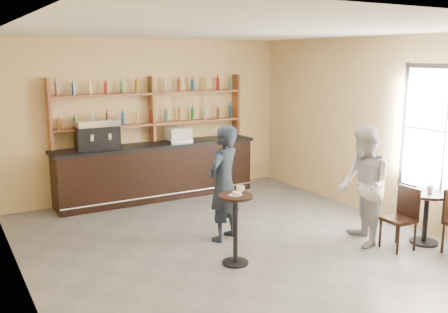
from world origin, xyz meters
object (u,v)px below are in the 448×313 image
bar_counter (157,171)px  patron_second (364,186)px  espresso_machine (97,135)px  pastry_case (178,135)px  man_main (223,183)px  chair_west (399,219)px  cafe_table (426,218)px  pedestal_table (235,230)px

bar_counter → patron_second: patron_second is taller
bar_counter → espresso_machine: espresso_machine is taller
pastry_case → espresso_machine: bearing=-173.5°
pastry_case → patron_second: (1.24, -3.95, -0.35)m
bar_counter → man_main: bearing=-90.3°
bar_counter → chair_west: (2.04, -4.38, -0.09)m
man_main → patron_second: bearing=117.7°
man_main → cafe_table: man_main is taller
bar_counter → cafe_table: (2.59, -4.43, -0.16)m
espresso_machine → man_main: bearing=-62.5°
bar_counter → man_main: (-0.01, -2.71, 0.35)m
pastry_case → patron_second: patron_second is taller
cafe_table → patron_second: 1.11m
pedestal_table → man_main: (0.34, 0.92, 0.41)m
espresso_machine → pedestal_table: espresso_machine is taller
pedestal_table → cafe_table: pedestal_table is taller
patron_second → pastry_case: bearing=-137.4°
espresso_machine → patron_second: size_ratio=0.43×
man_main → chair_west: size_ratio=1.93×
patron_second → pedestal_table: bearing=-73.6°
cafe_table → patron_second: bearing=150.8°
pedestal_table → patron_second: 2.14m
espresso_machine → pedestal_table: (0.84, -3.63, -0.91)m
cafe_table → chair_west: bearing=174.8°
chair_west → patron_second: patron_second is taller
pastry_case → chair_west: pastry_case is taller
man_main → cafe_table: bearing=119.7°
man_main → pedestal_table: bearing=42.8°
man_main → bar_counter: bearing=-117.2°
pedestal_table → patron_second: bearing=-8.7°
patron_second → cafe_table: bearing=85.8°
man_main → cafe_table: 3.16m
man_main → patron_second: (1.74, -1.23, 0.01)m
espresso_machine → chair_west: size_ratio=0.83×
espresso_machine → man_main: size_ratio=0.43×
pastry_case → bar_counter: bearing=-173.5°
bar_counter → patron_second: size_ratio=2.27×
pastry_case → chair_west: 4.71m
espresso_machine → man_main: man_main is taller
pedestal_table → bar_counter: bearing=84.5°
pedestal_table → chair_west: (2.39, -0.75, -0.03)m
espresso_machine → chair_west: 5.52m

